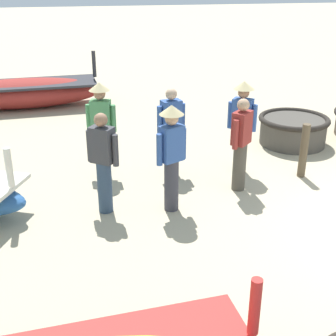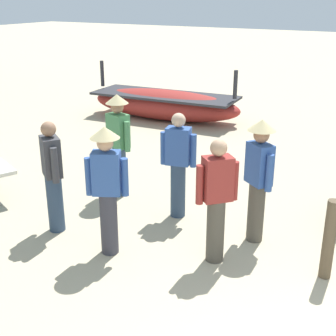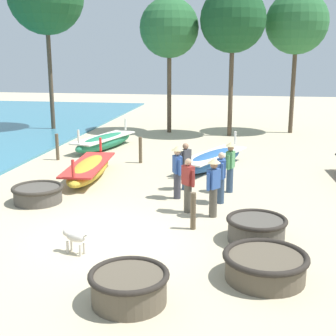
{
  "view_description": "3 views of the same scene",
  "coord_description": "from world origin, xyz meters",
  "px_view_note": "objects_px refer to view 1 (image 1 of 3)",
  "views": [
    {
      "loc": [
        -5.0,
        4.53,
        3.5
      ],
      "look_at": [
        0.92,
        3.44,
        0.87
      ],
      "focal_mm": 50.0,
      "sensor_mm": 36.0,
      "label": 1
    },
    {
      "loc": [
        -2.91,
        0.08,
        3.13
      ],
      "look_at": [
        1.69,
        2.68,
        1.15
      ],
      "focal_mm": 50.0,
      "sensor_mm": 36.0,
      "label": 2
    },
    {
      "loc": [
        3.33,
        -10.48,
        4.42
      ],
      "look_at": [
        0.89,
        4.07,
        0.78
      ],
      "focal_mm": 50.0,
      "sensor_mm": 36.0,
      "label": 3
    }
  ],
  "objects_px": {
    "mooring_post_inland": "(304,151)",
    "fisherman_standing_left": "(241,143)",
    "fisherman_with_hat": "(172,152)",
    "fisherman_by_coracle": "(171,129)",
    "fisherman_standing_right": "(242,121)",
    "fisherman_hauling": "(103,161)",
    "coracle_nearest": "(293,129)",
    "long_boat_white_hull": "(23,93)",
    "fisherman_crouching": "(101,123)"
  },
  "relations": [
    {
      "from": "mooring_post_inland",
      "to": "fisherman_standing_left",
      "type": "bearing_deg",
      "value": 103.07
    },
    {
      "from": "fisherman_standing_left",
      "to": "fisherman_with_hat",
      "type": "bearing_deg",
      "value": 111.44
    },
    {
      "from": "fisherman_standing_left",
      "to": "fisherman_by_coracle",
      "type": "xyz_separation_m",
      "value": [
        0.87,
        0.99,
        0.0
      ]
    },
    {
      "from": "mooring_post_inland",
      "to": "fisherman_by_coracle",
      "type": "bearing_deg",
      "value": 75.87
    },
    {
      "from": "fisherman_standing_right",
      "to": "fisherman_hauling",
      "type": "height_order",
      "value": "fisherman_standing_right"
    },
    {
      "from": "coracle_nearest",
      "to": "fisherman_with_hat",
      "type": "relative_size",
      "value": 0.88
    },
    {
      "from": "coracle_nearest",
      "to": "fisherman_with_hat",
      "type": "xyz_separation_m",
      "value": [
        -2.38,
        3.06,
        0.64
      ]
    },
    {
      "from": "long_boat_white_hull",
      "to": "fisherman_standing_left",
      "type": "xyz_separation_m",
      "value": [
        -5.75,
        -4.02,
        0.43
      ]
    },
    {
      "from": "coracle_nearest",
      "to": "fisherman_hauling",
      "type": "bearing_deg",
      "value": 119.02
    },
    {
      "from": "fisherman_standing_right",
      "to": "fisherman_crouching",
      "type": "height_order",
      "value": "same"
    },
    {
      "from": "fisherman_with_hat",
      "to": "fisherman_crouching",
      "type": "distance_m",
      "value": 1.84
    },
    {
      "from": "fisherman_hauling",
      "to": "mooring_post_inland",
      "type": "xyz_separation_m",
      "value": [
        0.66,
        -3.53,
        -0.35
      ]
    },
    {
      "from": "fisherman_with_hat",
      "to": "coracle_nearest",
      "type": "bearing_deg",
      "value": -52.17
    },
    {
      "from": "coracle_nearest",
      "to": "fisherman_standing_left",
      "type": "height_order",
      "value": "fisherman_standing_left"
    },
    {
      "from": "fisherman_standing_right",
      "to": "fisherman_hauling",
      "type": "bearing_deg",
      "value": 113.69
    },
    {
      "from": "fisherman_by_coracle",
      "to": "fisherman_crouching",
      "type": "xyz_separation_m",
      "value": [
        0.23,
        1.2,
        0.12
      ]
    },
    {
      "from": "fisherman_crouching",
      "to": "coracle_nearest",
      "type": "bearing_deg",
      "value": -78.79
    },
    {
      "from": "coracle_nearest",
      "to": "fisherman_hauling",
      "type": "xyz_separation_m",
      "value": [
        -2.25,
        4.06,
        0.51
      ]
    },
    {
      "from": "fisherman_hauling",
      "to": "fisherman_crouching",
      "type": "height_order",
      "value": "fisherman_crouching"
    },
    {
      "from": "coracle_nearest",
      "to": "fisherman_standing_left",
      "type": "xyz_separation_m",
      "value": [
        -1.89,
        1.82,
        0.51
      ]
    },
    {
      "from": "long_boat_white_hull",
      "to": "fisherman_hauling",
      "type": "bearing_deg",
      "value": -163.8
    },
    {
      "from": "long_boat_white_hull",
      "to": "fisherman_standing_left",
      "type": "bearing_deg",
      "value": -145.01
    },
    {
      "from": "fisherman_crouching",
      "to": "fisherman_hauling",
      "type": "bearing_deg",
      "value": 177.82
    },
    {
      "from": "fisherman_standing_right",
      "to": "mooring_post_inland",
      "type": "distance_m",
      "value": 1.21
    },
    {
      "from": "mooring_post_inland",
      "to": "coracle_nearest",
      "type": "bearing_deg",
      "value": -18.64
    },
    {
      "from": "fisherman_with_hat",
      "to": "mooring_post_inland",
      "type": "distance_m",
      "value": 2.68
    },
    {
      "from": "fisherman_standing_left",
      "to": "fisherman_crouching",
      "type": "xyz_separation_m",
      "value": [
        1.09,
        2.19,
        0.12
      ]
    },
    {
      "from": "long_boat_white_hull",
      "to": "fisherman_standing_right",
      "type": "xyz_separation_m",
      "value": [
        -5.02,
        -4.28,
        0.56
      ]
    },
    {
      "from": "fisherman_by_coracle",
      "to": "fisherman_standing_right",
      "type": "distance_m",
      "value": 1.26
    },
    {
      "from": "fisherman_standing_left",
      "to": "fisherman_standing_right",
      "type": "height_order",
      "value": "fisherman_standing_right"
    },
    {
      "from": "long_boat_white_hull",
      "to": "fisherman_standing_left",
      "type": "height_order",
      "value": "fisherman_standing_left"
    },
    {
      "from": "fisherman_standing_right",
      "to": "fisherman_crouching",
      "type": "relative_size",
      "value": 1.0
    },
    {
      "from": "long_boat_white_hull",
      "to": "fisherman_standing_right",
      "type": "bearing_deg",
      "value": -139.52
    },
    {
      "from": "fisherman_standing_left",
      "to": "fisherman_hauling",
      "type": "xyz_separation_m",
      "value": [
        -0.37,
        2.25,
        0.0
      ]
    },
    {
      "from": "fisherman_crouching",
      "to": "mooring_post_inland",
      "type": "bearing_deg",
      "value": -102.93
    },
    {
      "from": "long_boat_white_hull",
      "to": "mooring_post_inland",
      "type": "xyz_separation_m",
      "value": [
        -5.45,
        -5.3,
        0.09
      ]
    },
    {
      "from": "fisherman_by_coracle",
      "to": "fisherman_standing_right",
      "type": "bearing_deg",
      "value": -96.24
    },
    {
      "from": "fisherman_hauling",
      "to": "mooring_post_inland",
      "type": "bearing_deg",
      "value": -79.35
    },
    {
      "from": "fisherman_hauling",
      "to": "fisherman_standing_left",
      "type": "bearing_deg",
      "value": -80.75
    },
    {
      "from": "coracle_nearest",
      "to": "long_boat_white_hull",
      "type": "height_order",
      "value": "long_boat_white_hull"
    },
    {
      "from": "fisherman_crouching",
      "to": "mooring_post_inland",
      "type": "xyz_separation_m",
      "value": [
        -0.8,
        -3.47,
        -0.47
      ]
    },
    {
      "from": "fisherman_with_hat",
      "to": "fisherman_by_coracle",
      "type": "relative_size",
      "value": 1.06
    },
    {
      "from": "long_boat_white_hull",
      "to": "fisherman_by_coracle",
      "type": "xyz_separation_m",
      "value": [
        -4.88,
        -3.03,
        0.43
      ]
    },
    {
      "from": "fisherman_with_hat",
      "to": "fisherman_standing_right",
      "type": "bearing_deg",
      "value": -50.87
    },
    {
      "from": "fisherman_with_hat",
      "to": "fisherman_by_coracle",
      "type": "height_order",
      "value": "fisherman_with_hat"
    },
    {
      "from": "long_boat_white_hull",
      "to": "fisherman_with_hat",
      "type": "height_order",
      "value": "fisherman_with_hat"
    },
    {
      "from": "fisherman_hauling",
      "to": "fisherman_by_coracle",
      "type": "bearing_deg",
      "value": -45.53
    },
    {
      "from": "coracle_nearest",
      "to": "fisherman_standing_right",
      "type": "height_order",
      "value": "fisherman_standing_right"
    },
    {
      "from": "long_boat_white_hull",
      "to": "fisherman_with_hat",
      "type": "bearing_deg",
      "value": -155.98
    },
    {
      "from": "fisherman_standing_left",
      "to": "fisherman_hauling",
      "type": "bearing_deg",
      "value": 99.25
    }
  ]
}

